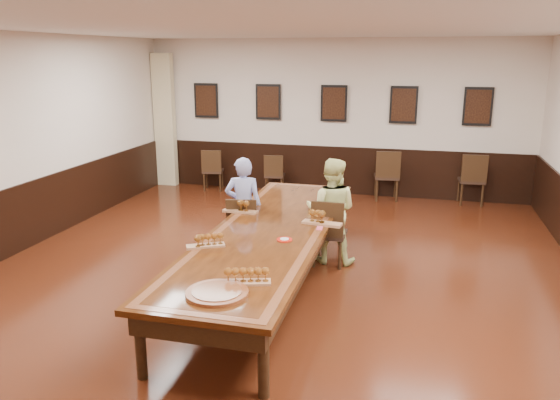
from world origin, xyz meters
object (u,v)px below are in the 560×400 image
(chair_woman, at_px, (329,231))
(person_man, at_px, (244,207))
(spare_chair_b, at_px, (275,174))
(person_woman, at_px, (331,211))
(chair_man, at_px, (243,227))
(carved_platter, at_px, (217,293))
(spare_chair_c, at_px, (387,175))
(conference_table, at_px, (270,240))
(spare_chair_a, at_px, (213,169))
(spare_chair_d, at_px, (472,179))

(chair_woman, distance_m, person_man, 1.30)
(spare_chair_b, xyz_separation_m, person_woman, (1.79, -3.60, 0.32))
(chair_man, xyz_separation_m, carved_platter, (0.69, -2.86, 0.31))
(spare_chair_c, distance_m, person_man, 4.17)
(chair_man, bearing_deg, person_man, -90.00)
(chair_woman, relative_size, person_woman, 0.64)
(chair_man, distance_m, person_woman, 1.30)
(conference_table, bearing_deg, spare_chair_a, 119.10)
(conference_table, bearing_deg, person_man, 124.69)
(conference_table, relative_size, carved_platter, 8.20)
(spare_chair_c, bearing_deg, person_woman, 73.57)
(person_man, xyz_separation_m, person_woman, (1.28, 0.04, 0.02))
(person_woman, relative_size, conference_table, 0.30)
(chair_woman, xyz_separation_m, spare_chair_c, (0.54, 3.80, 0.03))
(person_woman, bearing_deg, spare_chair_d, -119.32)
(chair_woman, height_order, spare_chair_b, chair_woman)
(chair_man, height_order, spare_chair_a, chair_man)
(chair_man, relative_size, person_man, 0.63)
(chair_woman, bearing_deg, spare_chair_a, -48.69)
(spare_chair_d, relative_size, person_woman, 0.68)
(chair_woman, bearing_deg, spare_chair_d, -118.68)
(spare_chair_d, xyz_separation_m, person_woman, (-2.18, -3.78, 0.24))
(spare_chair_a, relative_size, spare_chair_c, 0.88)
(chair_woman, xyz_separation_m, carved_platter, (-0.57, -2.90, 0.29))
(spare_chair_b, xyz_separation_m, conference_table, (1.18, -4.61, 0.18))
(spare_chair_b, height_order, person_woman, person_woman)
(spare_chair_b, relative_size, spare_chair_d, 0.84)
(spare_chair_a, xyz_separation_m, spare_chair_b, (1.38, 0.01, -0.03))
(chair_man, bearing_deg, spare_chair_a, -74.61)
(conference_table, bearing_deg, spare_chair_b, 104.32)
(person_woman, xyz_separation_m, carved_platter, (-0.57, -3.00, 0.02))
(spare_chair_a, relative_size, carved_platter, 1.48)
(spare_chair_b, distance_m, conference_table, 4.76)
(spare_chair_b, bearing_deg, spare_chair_c, 174.29)
(chair_woman, height_order, carved_platter, chair_woman)
(carved_platter, bearing_deg, spare_chair_c, 80.62)
(chair_man, relative_size, spare_chair_d, 0.90)
(chair_man, distance_m, person_man, 0.29)
(spare_chair_c, relative_size, person_man, 0.70)
(chair_woman, bearing_deg, spare_chair_b, -63.58)
(chair_woman, xyz_separation_m, person_man, (-1.28, 0.06, 0.25))
(spare_chair_b, xyz_separation_m, spare_chair_d, (3.97, 0.17, 0.08))
(spare_chair_a, distance_m, spare_chair_d, 5.36)
(spare_chair_c, distance_m, person_woman, 3.75)
(spare_chair_c, bearing_deg, conference_table, 68.13)
(spare_chair_b, bearing_deg, spare_chair_a, -7.66)
(chair_man, height_order, person_woman, person_woman)
(person_woman, height_order, carved_platter, person_woman)
(spare_chair_a, relative_size, person_man, 0.62)
(person_man, bearing_deg, chair_woman, 165.64)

